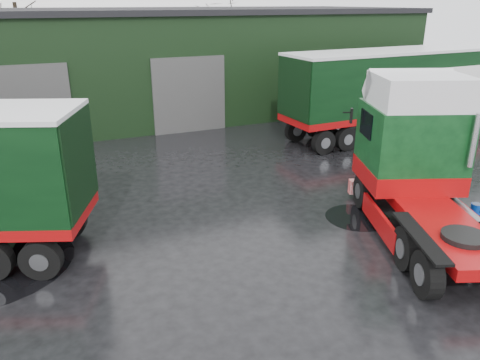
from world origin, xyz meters
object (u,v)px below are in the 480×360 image
Objects in this scene: wash_bucket at (476,209)px; tree_back_a at (19,29)px; warehouse at (159,61)px; lorry_right at (400,93)px; tree_back_b at (219,37)px; hero_tractor at (440,168)px.

tree_back_a is at bearing 114.21° from wash_bucket.
tree_back_a is (-8.00, 10.00, 1.59)m from warehouse.
lorry_right is 2.27× the size of tree_back_b.
warehouse reaches higher than lorry_right.
warehouse is at bearing -51.34° from tree_back_a.
warehouse is at bearing -128.66° from tree_back_b.
tree_back_b is (5.50, 30.99, 1.40)m from hero_tractor.
tree_back_b is at bearing 0.00° from tree_back_a.
lorry_right is 21.14m from tree_back_b.
tree_back_b is at bearing 85.28° from wash_bucket.
hero_tractor reaches higher than lorry_right.
lorry_right is 10.29m from wash_bucket.
warehouse is 12.90m from tree_back_a.
hero_tractor is 3.84m from wash_bucket.
tree_back_a is (-10.50, 30.99, 2.40)m from hero_tractor.
wash_bucket is 0.04× the size of tree_back_a.
wash_bucket is at bearing 38.30° from hero_tractor.
lorry_right is at bearing 74.61° from hero_tractor.
tree_back_a reaches higher than hero_tractor.
hero_tractor reaches higher than wash_bucket.
hero_tractor is at bearing -83.21° from warehouse.
wash_bucket is at bearing -94.72° from tree_back_b.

